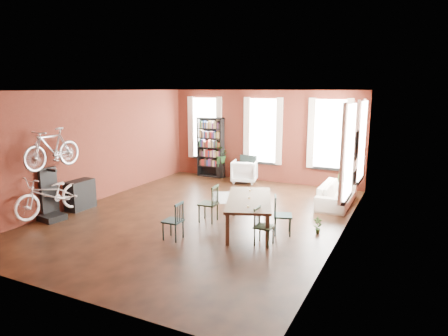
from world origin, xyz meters
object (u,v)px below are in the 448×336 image
Objects in this scene: plant_stand at (221,170)px; bookshelf at (211,147)px; dining_chair_a at (173,221)px; bike_trainer at (52,217)px; dining_table at (249,214)px; dining_chair_c at (264,227)px; console_table at (80,195)px; white_armchair at (245,170)px; cream_sofa at (337,191)px; bicycle_floor at (49,176)px; dining_chair_b at (208,204)px; dining_chair_d at (283,215)px.

bookshelf is at bearing 180.00° from plant_stand.
bike_trainer is (-3.42, -0.27, -0.34)m from dining_chair_a.
dining_table is 0.99m from dining_chair_c.
white_armchair is at bearing 60.17° from console_table.
dining_chair_c is (0.65, -0.74, 0.03)m from dining_table.
bookshelf is at bearing 71.05° from cream_sofa.
dining_chair_c is at bearing 103.60° from white_armchair.
white_armchair is at bearing 70.42° from bicycle_floor.
bookshelf is (-2.37, 4.59, 0.64)m from dining_chair_b.
bicycle_floor reaches higher than bike_trainer.
bookshelf reaches higher than cream_sofa.
dining_chair_b reaches higher than dining_chair_c.
plant_stand is (-1.96, 4.59, -0.19)m from dining_chair_b.
dining_chair_d is at bearing -10.37° from dining_chair_c.
dining_chair_b reaches higher than dining_chair_a.
console_table is 1.50× the size of plant_stand.
white_armchair is 1.16m from plant_stand.
plant_stand is (-3.88, 4.63, -0.17)m from dining_chair_d.
bookshelf reaches higher than bicycle_floor.
dining_chair_a is 1.39m from dining_chair_b.
white_armchair is at bearing -16.43° from plant_stand.
bicycle_floor is at bearing 177.33° from dining_table.
cream_sofa is 3.99× the size of bike_trainer.
dining_chair_a is 1.04× the size of dining_chair_c.
dining_chair_d is 6.04m from plant_stand.
bike_trainer is 0.98× the size of plant_stand.
dining_chair_c is at bearing -2.26° from console_table.
bike_trainer is at bearing -84.29° from console_table.
white_armchair is 5.62m from console_table.
white_armchair is 1.61× the size of plant_stand.
dining_chair_a reaches higher than bike_trainer.
dining_chair_c is at bearing -69.41° from dining_table.
dining_chair_b reaches higher than console_table.
dining_chair_b is 3.88m from cream_sofa.
white_armchair reaches higher than console_table.
bookshelf is 2.56× the size of white_armchair.
dining_chair_b reaches higher than bike_trainer.
console_table is at bearing -108.04° from plant_stand.
dining_chair_b is at bearing 87.63° from white_armchair.
dining_chair_d is 5.60m from console_table.
dining_chair_b is 4.35m from white_armchair.
console_table is (-1.28, -5.20, -0.70)m from bookshelf.
plant_stand is at bearing 71.96° from console_table.
plant_stand is 6.48m from bicycle_floor.
plant_stand is at bearing 20.28° from dining_chair_d.
bookshelf reaches higher than dining_chair_a.
dining_table is 3.32m from cream_sofa.
dining_chair_b is 1.72× the size of plant_stand.
bicycle_floor reaches higher than dining_chair_c.
bookshelf is at bearing -25.80° from white_armchair.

